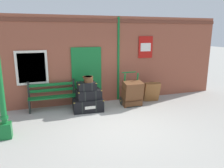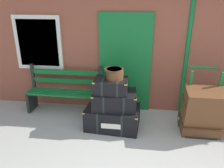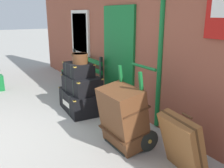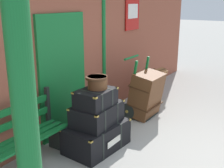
{
  "view_description": "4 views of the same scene",
  "coord_description": "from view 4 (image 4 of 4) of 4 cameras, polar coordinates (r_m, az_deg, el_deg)",
  "views": [
    {
      "loc": [
        -2.0,
        -5.3,
        2.61
      ],
      "look_at": [
        0.32,
        1.56,
        0.88
      ],
      "focal_mm": 34.76,
      "sensor_mm": 36.0,
      "label": 1
    },
    {
      "loc": [
        -0.06,
        -2.09,
        2.39
      ],
      "look_at": [
        -0.57,
        1.84,
        0.81
      ],
      "focal_mm": 35.49,
      "sensor_mm": 36.0,
      "label": 2
    },
    {
      "loc": [
        3.85,
        -0.3,
        1.93
      ],
      "look_at": [
        0.36,
        1.83,
        0.76
      ],
      "focal_mm": 39.16,
      "sensor_mm": 36.0,
      "label": 3
    },
    {
      "loc": [
        -3.89,
        -0.86,
        2.31
      ],
      "look_at": [
        0.27,
        1.85,
        0.84
      ],
      "focal_mm": 46.21,
      "sensor_mm": 36.0,
      "label": 4
    }
  ],
  "objects": [
    {
      "name": "suitcase_tan",
      "position": [
        6.77,
        8.26,
        -0.25
      ],
      "size": [
        0.65,
        0.46,
        0.78
      ],
      "color": "brown",
      "rests_on": "ground"
    },
    {
      "name": "platform_bench",
      "position": [
        4.19,
        -18.5,
        -10.88
      ],
      "size": [
        1.6,
        0.43,
        1.01
      ],
      "color": "#146B2D",
      "rests_on": "ground"
    },
    {
      "name": "steamer_trunk_middle",
      "position": [
        4.55,
        -2.97,
        -5.91
      ],
      "size": [
        0.83,
        0.58,
        0.33
      ],
      "color": "black",
      "rests_on": "steamer_trunk_base"
    },
    {
      "name": "large_brown_trunk",
      "position": [
        5.84,
        6.74,
        -2.05
      ],
      "size": [
        0.7,
        0.58,
        0.94
      ],
      "color": "brown",
      "rests_on": "ground"
    },
    {
      "name": "steamer_trunk_base",
      "position": [
        4.68,
        -3.06,
        -10.27
      ],
      "size": [
        1.05,
        0.72,
        0.43
      ],
      "color": "black",
      "rests_on": "ground"
    },
    {
      "name": "porters_trolley",
      "position": [
        5.98,
        5.21,
        -3.55
      ],
      "size": [
        0.71,
        0.56,
        1.21
      ],
      "color": "black",
      "rests_on": "ground"
    },
    {
      "name": "steamer_trunk_top",
      "position": [
        4.39,
        -3.27,
        -2.74
      ],
      "size": [
        0.61,
        0.45,
        0.27
      ],
      "color": "black",
      "rests_on": "steamer_trunk_middle"
    },
    {
      "name": "round_hatbox",
      "position": [
        4.37,
        -2.94,
        0.5
      ],
      "size": [
        0.34,
        0.32,
        0.19
      ],
      "color": "brown",
      "rests_on": "steamer_trunk_top"
    },
    {
      "name": "brick_facade",
      "position": [
        5.24,
        -8.68,
        8.44
      ],
      "size": [
        10.4,
        0.35,
        3.2
      ],
      "color": "brown",
      "rests_on": "ground"
    },
    {
      "name": "ground_plane",
      "position": [
        4.61,
        18.36,
        -14.59
      ],
      "size": [
        60.0,
        60.0,
        0.0
      ],
      "primitive_type": "plane",
      "color": "#A3A099"
    }
  ]
}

